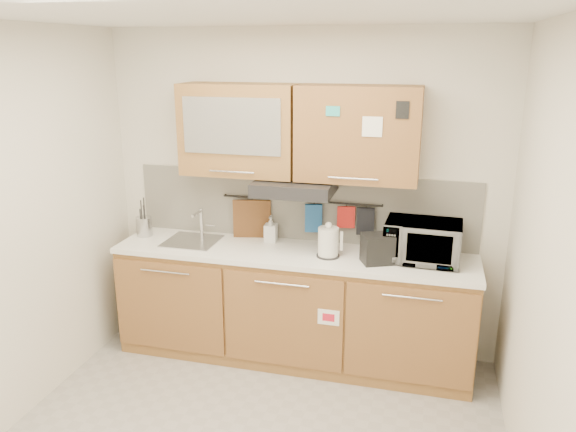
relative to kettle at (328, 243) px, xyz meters
The scene contains 20 objects.
ceiling 1.97m from the kettle, 104.13° to the right, with size 3.20×3.20×0.00m, color white.
wall_back 0.53m from the kettle, 129.15° to the left, with size 3.20×3.20×0.00m, color silver.
wall_left 2.23m from the kettle, 148.76° to the right, with size 3.00×3.00×0.00m, color silver.
wall_right 1.76m from the kettle, 41.14° to the right, with size 3.00×3.00×0.00m, color silver.
base_cabinet 0.69m from the kettle, behind, with size 2.80×0.64×0.88m.
countertop 0.32m from the kettle, behind, with size 2.82×0.62×0.04m, color white.
backsplash 0.48m from the kettle, 130.12° to the left, with size 2.80×0.02×0.56m, color silver.
upper_cabinets 0.87m from the kettle, 148.85° to the left, with size 1.82×0.37×0.70m.
range_hood 0.50m from the kettle, 160.12° to the left, with size 0.60×0.46×0.10m, color black.
sink 1.14m from the kettle, behind, with size 0.42×0.40×0.26m.
utensil_rail 0.48m from the kettle, 133.47° to the left, with size 0.02×0.02×1.30m, color black.
utensil_crock 1.59m from the kettle, behind, with size 0.14×0.14×0.33m.
kettle is the anchor object (origin of this frame).
toaster 0.40m from the kettle, ahead, with size 0.33×0.27×0.22m.
microwave 0.69m from the kettle, ahead, with size 0.55×0.37×0.30m, color #999999.
soap_bottle 0.56m from the kettle, 156.59° to the left, with size 0.10×0.10×0.22m, color #999999.
cutting_board 0.76m from the kettle, 157.50° to the left, with size 0.31×0.02×0.39m, color brown.
oven_mitt 0.35m from the kettle, 121.60° to the left, with size 0.14×0.03×0.23m, color #21579B.
dark_pouch 0.39m from the kettle, 50.48° to the left, with size 0.14×0.04×0.22m, color black.
pot_holder 0.33m from the kettle, 73.69° to the left, with size 0.14×0.02×0.17m, color red.
Camera 1 is at (1.00, -2.79, 2.42)m, focal length 35.00 mm.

